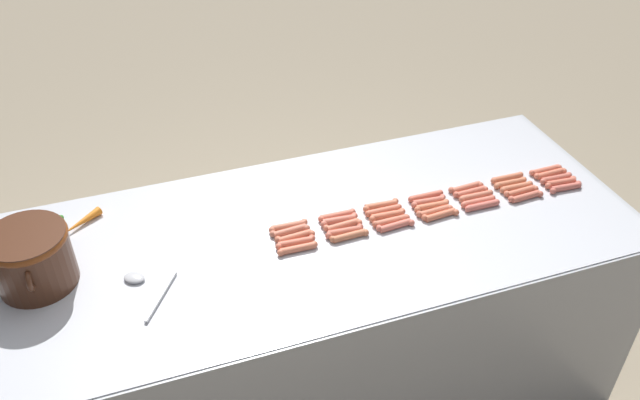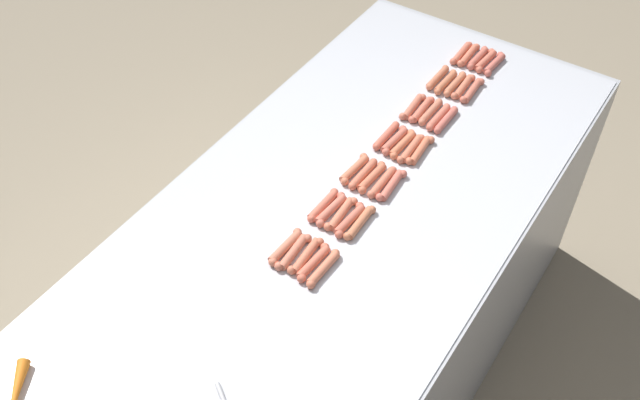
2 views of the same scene
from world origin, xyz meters
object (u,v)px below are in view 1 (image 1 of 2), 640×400
hot_dog_11 (391,221)px  hot_dog_20 (295,237)px  hot_dog_25 (384,211)px  carrot (80,222)px  hot_dog_18 (387,215)px  hot_dog_27 (290,231)px  hot_dog_34 (288,226)px  hot_dog_2 (482,206)px  hot_dog_26 (339,220)px  hot_dog_30 (466,188)px  hot_dog_22 (510,183)px  serving_spoon (143,284)px  hot_dog_16 (476,196)px  hot_dog_21 (550,174)px  hot_dog_19 (343,225)px  hot_dog_28 (546,170)px  hot_dog_31 (426,196)px  hot_dog_24 (428,201)px  hot_dog_14 (556,178)px  hot_dog_15 (516,187)px  hot_dog_8 (521,191)px  hot_dog_13 (295,242)px  hot_dog_7 (561,182)px  hot_dog_4 (395,226)px  hot_dog_10 (435,211)px  hot_dog_5 (349,236)px  hot_dog_23 (471,192)px  hot_dog_12 (344,231)px  hot_dog_29 (507,178)px  hot_dog_3 (440,215)px  hot_dog_33 (337,215)px  bean_pot (31,256)px  hot_dog_9 (478,201)px  hot_dog_32 (381,205)px  hot_dog_17 (432,206)px

hot_dog_11 → hot_dog_20: same height
hot_dog_25 → carrot: 1.10m
hot_dog_18 → carrot: 1.11m
hot_dog_27 → hot_dog_34: (0.03, -0.00, 0.00)m
hot_dog_2 → hot_dog_20: same height
hot_dog_26 → hot_dog_30: bearing=-87.2°
hot_dog_2 → hot_dog_26: size_ratio=1.00×
hot_dog_22 → serving_spoon: hot_dog_22 is taller
hot_dog_16 → serving_spoon: size_ratio=0.59×
hot_dog_20 → hot_dog_21: (0.04, -1.07, 0.00)m
hot_dog_19 → hot_dog_21: same height
hot_dog_28 → hot_dog_31: bearing=89.9°
hot_dog_18 → hot_dog_24: same height
hot_dog_14 → hot_dog_15: (0.00, 0.18, 0.00)m
hot_dog_8 → hot_dog_34: same height
serving_spoon → hot_dog_16: bearing=-87.2°
hot_dog_16 → hot_dog_18: 0.36m
hot_dog_13 → hot_dog_16: 0.73m
hot_dog_34 → hot_dog_21: bearing=-91.5°
hot_dog_7 → hot_dog_20: (0.03, 1.08, 0.00)m
hot_dog_16 → hot_dog_20: 0.72m
hot_dog_25 → hot_dog_11: bearing=-178.5°
hot_dog_4 → hot_dog_21: bearing=-82.5°
hot_dog_10 → hot_dog_25: bearing=69.7°
hot_dog_24 → hot_dog_25: bearing=89.0°
hot_dog_19 → hot_dog_30: (0.06, -0.53, 0.00)m
hot_dog_5 → hot_dog_26: size_ratio=1.00×
hot_dog_2 → hot_dog_23: same height
hot_dog_12 → hot_dog_24: bearing=-80.5°
hot_dog_2 → hot_dog_5: 0.53m
hot_dog_29 → hot_dog_3: bearing=109.2°
hot_dog_12 → hot_dog_25: (0.06, -0.18, 0.00)m
hot_dog_21 → hot_dog_22: bearing=90.8°
hot_dog_7 → hot_dog_33: 0.90m
hot_dog_29 → hot_dog_34: size_ratio=1.00×
hot_dog_25 → carrot: bearing=74.7°
hot_dog_8 → hot_dog_34: bearing=84.1°
hot_dog_30 → hot_dog_26: bearing=92.8°
hot_dog_15 → bean_pot: (0.07, 1.74, 0.10)m
hot_dog_19 → hot_dog_24: size_ratio=1.00×
carrot → hot_dog_10: bearing=-106.0°
hot_dog_12 → hot_dog_13: (-0.00, 0.18, 0.00)m
hot_dog_9 → hot_dog_27: bearing=84.7°
hot_dog_16 → hot_dog_19: bearing=89.8°
hot_dog_10 → hot_dog_16: same height
hot_dog_32 → hot_dog_30: bearing=-90.9°
hot_dog_21 → hot_dog_17: bearing=93.6°
hot_dog_18 → carrot: bearing=73.3°
hot_dog_11 → hot_dog_30: 0.37m
hot_dog_15 → hot_dog_33: bearing=85.0°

